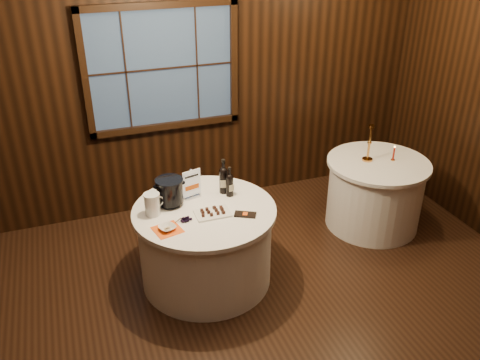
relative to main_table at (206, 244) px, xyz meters
name	(u,v)px	position (x,y,z in m)	size (l,w,h in m)	color
ground	(243,353)	(0.00, -1.00, -0.39)	(6.00, 6.00, 0.00)	black
back_wall	(162,78)	(0.00, 1.48, 1.16)	(6.00, 0.10, 3.00)	black
main_table	(206,244)	(0.00, 0.00, 0.00)	(1.28, 1.28, 0.77)	white
side_table	(374,193)	(2.00, 0.30, 0.00)	(1.08, 1.08, 0.77)	white
sign_stand	(192,188)	(-0.05, 0.23, 0.48)	(0.17, 0.12, 0.29)	#B8B7BF
port_bottle_left	(224,178)	(0.26, 0.22, 0.53)	(0.08, 0.09, 0.34)	black
port_bottle_right	(230,183)	(0.29, 0.15, 0.51)	(0.07, 0.08, 0.29)	black
ice_bucket	(170,191)	(-0.26, 0.17, 0.52)	(0.25, 0.25, 0.25)	black
chocolate_plate	(213,212)	(0.04, -0.11, 0.40)	(0.31, 0.21, 0.04)	white
chocolate_box	(245,214)	(0.30, -0.23, 0.39)	(0.19, 0.09, 0.02)	black
grape_bunch	(186,219)	(-0.20, -0.14, 0.40)	(0.16, 0.06, 0.04)	black
glass_pitcher	(152,204)	(-0.44, 0.06, 0.48)	(0.19, 0.14, 0.20)	white
orange_napkin	(167,230)	(-0.38, -0.22, 0.38)	(0.22, 0.22, 0.00)	#FF5D15
cracker_bowl	(167,228)	(-0.38, -0.22, 0.40)	(0.13, 0.13, 0.03)	white
brass_candlestick	(369,148)	(1.90, 0.37, 0.53)	(0.11, 0.11, 0.40)	#C0823C
red_candle	(394,155)	(2.15, 0.28, 0.45)	(0.04, 0.04, 0.17)	#C0823C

